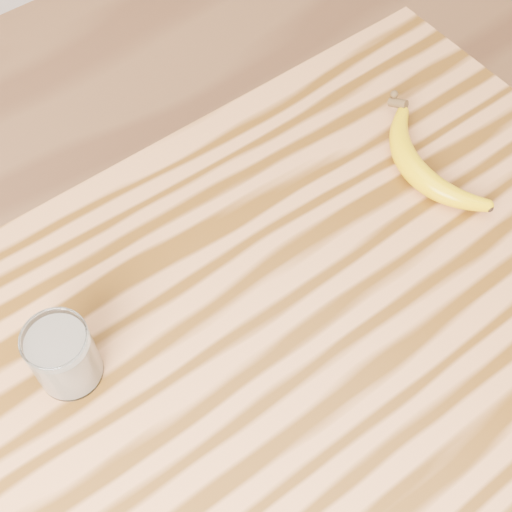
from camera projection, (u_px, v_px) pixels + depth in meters
room at (303, 103)px, 0.57m from camera, size 4.04×4.04×2.70m
table at (281, 379)px, 1.07m from camera, size 1.20×0.80×0.90m
smoothie_glass at (64, 356)px, 0.89m from camera, size 0.08×0.08×0.10m
banana at (414, 171)px, 1.09m from camera, size 0.16×0.33×0.04m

